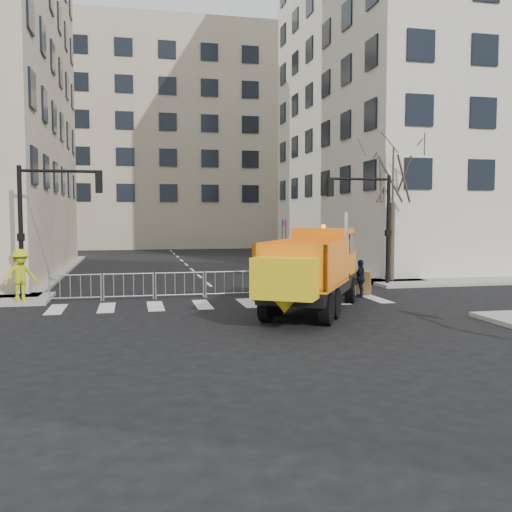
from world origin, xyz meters
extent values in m
plane|color=black|center=(0.00, 0.00, 0.00)|extent=(120.00, 120.00, 0.00)
cube|color=gray|center=(0.00, 8.50, 0.07)|extent=(64.00, 5.00, 0.15)
cube|color=beige|center=(20.00, 22.00, 16.00)|extent=(22.00, 22.00, 32.00)
cube|color=tan|center=(0.00, 52.00, 12.00)|extent=(30.00, 18.00, 24.00)
cylinder|color=black|center=(-8.00, 7.50, 2.70)|extent=(0.18, 0.18, 5.40)
cylinder|color=black|center=(8.50, 9.50, 2.70)|extent=(0.18, 0.18, 5.40)
cube|color=black|center=(2.58, 3.07, 0.89)|extent=(5.29, 6.92, 0.42)
cylinder|color=black|center=(2.97, 5.68, 0.52)|extent=(0.81, 1.06, 1.03)
cylinder|color=black|center=(4.67, 4.68, 0.52)|extent=(0.81, 1.06, 1.03)
cylinder|color=black|center=(1.11, 2.52, 0.52)|extent=(0.81, 1.06, 1.03)
cylinder|color=black|center=(2.81, 1.52, 0.52)|extent=(0.81, 1.06, 1.03)
cylinder|color=black|center=(0.49, 1.47, 0.52)|extent=(0.81, 1.06, 1.03)
cylinder|color=black|center=(2.19, 0.47, 0.52)|extent=(0.81, 1.06, 1.03)
cube|color=orange|center=(4.10, 5.66, 1.55)|extent=(2.46, 2.29, 0.94)
cube|color=orange|center=(3.49, 4.61, 2.11)|extent=(2.62, 2.39, 1.69)
cylinder|color=silver|center=(3.98, 3.50, 2.44)|extent=(0.13, 0.13, 2.25)
cube|color=orange|center=(1.92, 1.94, 1.88)|extent=(4.12, 4.75, 1.55)
cube|color=yellow|center=(0.63, -0.25, 1.60)|extent=(2.09, 1.76, 1.22)
cube|color=brown|center=(4.91, 7.04, 0.61)|extent=(2.87, 1.99, 1.05)
imported|color=black|center=(5.26, 6.88, 0.99)|extent=(0.86, 0.80, 1.98)
imported|color=black|center=(4.86, 6.99, 0.93)|extent=(1.14, 1.07, 1.87)
imported|color=black|center=(5.67, 6.09, 0.80)|extent=(0.84, 0.99, 1.60)
imported|color=#BBBE16|center=(-7.92, 6.80, 1.16)|extent=(1.50, 1.33, 2.02)
cube|color=maroon|center=(3.28, 7.12, 0.70)|extent=(0.49, 0.44, 1.10)
camera|label=1|loc=(-3.73, -16.31, 3.42)|focal=40.00mm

